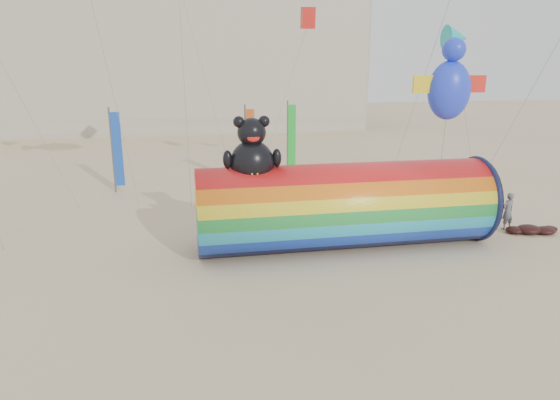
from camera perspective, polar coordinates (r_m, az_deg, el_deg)
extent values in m
plane|color=#CCB58C|center=(19.31, -0.62, -8.13)|extent=(160.00, 160.00, 0.00)
cube|color=#B7AD99|center=(64.08, -19.70, 16.57)|extent=(60.00, 15.00, 20.00)
cube|color=#28303D|center=(56.63, -20.87, 17.24)|extent=(59.50, 0.12, 17.00)
cylinder|color=red|center=(21.47, 7.42, -0.63)|extent=(12.52, 3.65, 3.65)
torus|color=#0F1438|center=(24.08, 21.43, 0.17)|extent=(0.25, 3.83, 3.83)
cylinder|color=black|center=(24.15, 21.72, 0.18)|extent=(0.06, 3.62, 3.62)
ellipsoid|color=black|center=(20.13, -3.21, 4.20)|extent=(1.78, 1.60, 1.88)
ellipsoid|color=yellow|center=(19.59, -2.97, 3.59)|extent=(0.92, 0.40, 0.80)
sphere|color=black|center=(19.92, -3.26, 7.74)|extent=(1.15, 1.15, 1.15)
sphere|color=black|center=(19.81, -4.73, 8.89)|extent=(0.46, 0.46, 0.46)
sphere|color=black|center=(19.95, -1.84, 8.97)|extent=(0.46, 0.46, 0.46)
ellipsoid|color=red|center=(19.49, -3.07, 7.11)|extent=(0.51, 0.18, 0.32)
ellipsoid|color=black|center=(19.88, -6.02, 4.62)|extent=(0.38, 0.38, 0.75)
ellipsoid|color=black|center=(20.14, -0.37, 4.84)|extent=(0.38, 0.38, 0.75)
imported|color=#5A5D62|center=(26.09, 24.58, -1.17)|extent=(0.74, 0.57, 1.80)
ellipsoid|color=#390E0A|center=(26.07, 26.56, -3.02)|extent=(1.17, 0.99, 0.41)
ellipsoid|color=#390E0A|center=(26.36, 28.02, -3.09)|extent=(0.99, 0.84, 0.34)
ellipsoid|color=#390E0A|center=(25.84, 25.29, -3.12)|extent=(0.91, 0.77, 0.32)
ellipsoid|color=#390E0A|center=(26.57, 26.55, -2.85)|extent=(0.78, 0.66, 0.27)
ellipsoid|color=#390E0A|center=(26.90, 28.45, -2.90)|extent=(0.73, 0.62, 0.25)
cylinder|color=#59595E|center=(31.98, -18.63, 5.39)|extent=(0.10, 0.10, 5.20)
cube|color=#1847B7|center=(31.93, -18.08, 5.51)|extent=(0.56, 0.06, 4.50)
cylinder|color=#59595E|center=(32.32, -3.96, 6.25)|extent=(0.10, 0.10, 5.20)
cube|color=#CD4F1D|center=(32.35, -3.42, 6.36)|extent=(0.56, 0.06, 4.50)
cylinder|color=#59595E|center=(35.80, 0.86, 7.17)|extent=(0.10, 0.10, 5.20)
cube|color=green|center=(35.85, 1.35, 7.26)|extent=(0.56, 0.06, 4.50)
ellipsoid|color=blue|center=(21.25, 18.76, 11.78)|extent=(1.73, 1.35, 2.31)
cube|color=red|center=(31.15, 3.21, 20.06)|extent=(0.75, 0.75, 1.20)
cone|color=#17B5B8|center=(27.83, 19.54, 17.05)|extent=(1.28, 1.28, 1.15)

